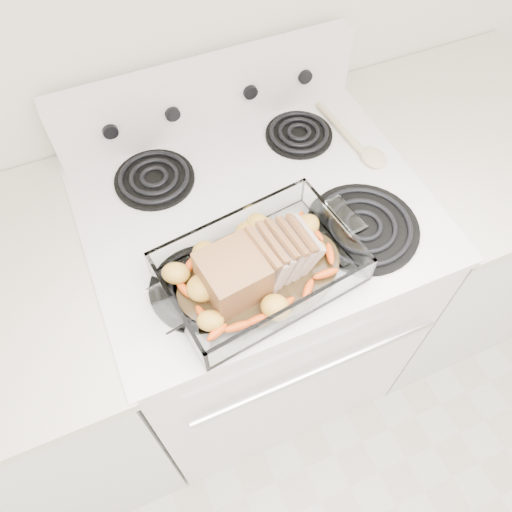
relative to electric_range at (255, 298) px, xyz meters
name	(u,v)px	position (x,y,z in m)	size (l,w,h in m)	color
electric_range	(255,298)	(0.00, 0.00, 0.00)	(0.78, 0.70, 1.12)	white
counter_left	(36,384)	(-0.67, 0.00, -0.02)	(0.58, 0.68, 0.93)	silver
counter_right	(436,232)	(0.66, 0.00, -0.02)	(0.58, 0.68, 0.93)	silver
baking_dish	(260,271)	(-0.07, -0.19, 0.48)	(0.38, 0.25, 0.07)	white
pork_roast	(249,266)	(-0.09, -0.19, 0.52)	(0.24, 0.12, 0.09)	brown
roast_vegetables	(252,257)	(-0.07, -0.15, 0.49)	(0.34, 0.18, 0.04)	#CC511B
wooden_spoon	(359,144)	(0.31, 0.06, 0.46)	(0.07, 0.27, 0.02)	beige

